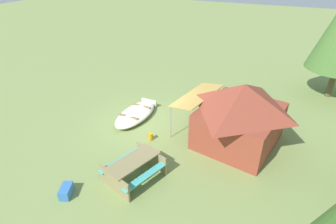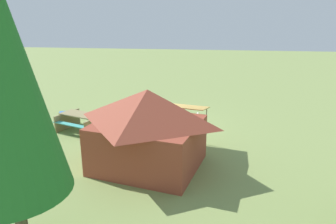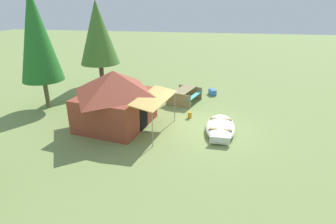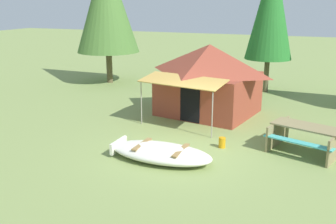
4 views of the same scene
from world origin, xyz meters
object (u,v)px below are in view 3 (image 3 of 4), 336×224
pine_tree_back_left (98,33)px  pine_tree_back_right (36,35)px  cooler_box (212,92)px  beached_rowboat (220,127)px  canvas_cabin_tent (115,98)px  picnic_table (184,94)px  fuel_can (190,115)px

pine_tree_back_left → pine_tree_back_right: bearing=163.4°
cooler_box → pine_tree_back_right: 10.27m
beached_rowboat → canvas_cabin_tent: size_ratio=0.63×
picnic_table → fuel_can: (-2.26, -0.53, -0.34)m
beached_rowboat → pine_tree_back_right: bearing=81.1°
picnic_table → pine_tree_back_right: (-2.12, 7.25, 3.38)m
fuel_can → pine_tree_back_left: 8.61m
pine_tree_back_left → pine_tree_back_right: 4.65m
canvas_cabin_tent → pine_tree_back_left: bearing=27.8°
fuel_can → pine_tree_back_left: pine_tree_back_left is taller
fuel_can → pine_tree_back_left: bearing=54.6°
canvas_cabin_tent → beached_rowboat: bearing=-89.3°
beached_rowboat → pine_tree_back_left: size_ratio=0.52×
beached_rowboat → cooler_box: 5.19m
beached_rowboat → cooler_box: bearing=4.9°
pine_tree_back_right → cooler_box: bearing=-67.2°
cooler_box → pine_tree_back_right: size_ratio=0.09×
beached_rowboat → cooler_box: (5.17, 0.44, -0.04)m
canvas_cabin_tent → picnic_table: 4.66m
picnic_table → cooler_box: size_ratio=3.85×
cooler_box → pine_tree_back_left: (0.73, 7.50, 3.36)m
picnic_table → fuel_can: size_ratio=7.33×
canvas_cabin_tent → fuel_can: (1.38, -3.32, -1.19)m
beached_rowboat → picnic_table: size_ratio=1.28×
picnic_table → fuel_can: 2.35m
picnic_table → pine_tree_back_right: 8.28m
picnic_table → pine_tree_back_left: (2.32, 5.92, 3.04)m
beached_rowboat → fuel_can: bearing=48.6°
beached_rowboat → pine_tree_back_left: bearing=53.4°
picnic_table → beached_rowboat: bearing=-150.5°
canvas_cabin_tent → pine_tree_back_right: (1.52, 4.46, 2.53)m
cooler_box → pine_tree_back_left: pine_tree_back_left is taller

